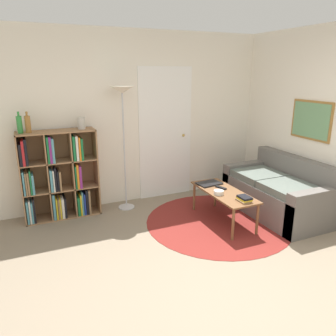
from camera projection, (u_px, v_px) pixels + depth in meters
ground_plane at (233, 297)px, 3.03m from camera, size 14.00×14.00×0.00m
wall_back at (138, 120)px, 5.04m from camera, size 7.14×0.11×2.60m
wall_right at (308, 123)px, 4.64m from camera, size 0.08×5.67×2.60m
rug at (218, 221)px, 4.54m from camera, size 1.99×1.99×0.01m
bookshelf at (58, 177)px, 4.57m from camera, size 1.03×0.34×1.24m
floor_lamp at (122, 103)px, 4.57m from camera, size 0.34×0.34×1.81m
couch at (279, 194)px, 4.77m from camera, size 0.83×1.56×0.82m
coffee_table at (224, 195)px, 4.45m from camera, size 0.45×1.08×0.44m
laptop at (209, 183)px, 4.72m from camera, size 0.36×0.27×0.02m
bowl at (219, 192)px, 4.32m from camera, size 0.13×0.13×0.05m
book_stack_on_table at (244, 199)px, 4.09m from camera, size 0.15×0.18×0.07m
remote at (221, 188)px, 4.55m from camera, size 0.10×0.17×0.02m
bottle_left at (20, 124)px, 4.18m from camera, size 0.07×0.07×0.28m
bottle_middle at (28, 124)px, 4.22m from camera, size 0.07×0.07×0.27m
vase_on_shelf at (81, 123)px, 4.50m from camera, size 0.10×0.10×0.16m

